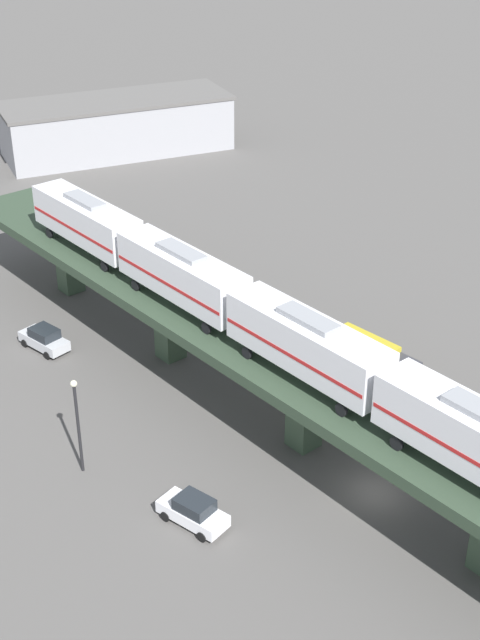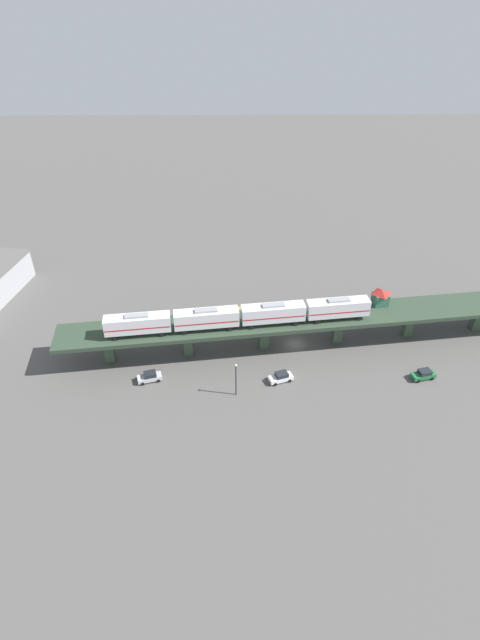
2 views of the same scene
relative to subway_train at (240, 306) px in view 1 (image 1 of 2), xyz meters
The scene contains 8 objects.
ground_plane 14.69m from the subway_train, 75.86° to the right, with size 400.00×400.00×0.00m, color #514F4C.
elevated_viaduct 12.18m from the subway_train, 75.95° to the right, with size 19.82×92.33×6.55m.
subway_train is the anchor object (origin of this frame).
street_car_white 13.69m from the subway_train, 137.88° to the right, with size 3.13×4.75×1.89m.
street_car_silver 20.08m from the subway_train, 114.91° to the left, with size 2.93×4.72×1.89m.
delivery_truck 13.29m from the subway_train, ahead, with size 3.46×7.48×3.20m.
street_lamp 12.68m from the subway_train, behind, with size 0.44×0.44×6.94m.
warehouse_building 61.03m from the subway_train, 71.64° to the left, with size 29.86×14.83×6.80m.
Camera 1 is at (-30.95, -31.79, 36.72)m, focal length 50.00 mm.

